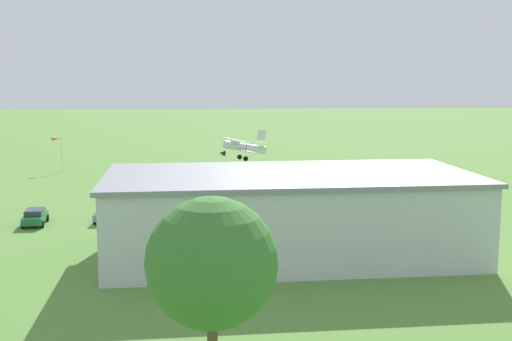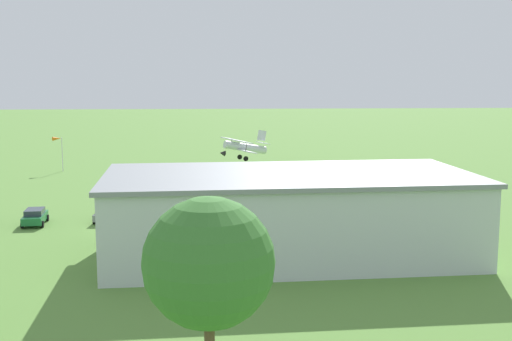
{
  "view_description": "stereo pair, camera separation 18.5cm",
  "coord_description": "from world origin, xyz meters",
  "px_view_note": "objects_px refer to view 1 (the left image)",
  "views": [
    {
      "loc": [
        9.73,
        86.26,
        14.08
      ],
      "look_at": [
        4.57,
        13.8,
        3.52
      ],
      "focal_mm": 45.44,
      "sensor_mm": 36.0,
      "label": 1
    },
    {
      "loc": [
        9.55,
        86.27,
        14.08
      ],
      "look_at": [
        4.57,
        13.8,
        3.52
      ],
      "focal_mm": 45.44,
      "sensor_mm": 36.0,
      "label": 2
    }
  ],
  "objects_px": {
    "car_green": "(35,216)",
    "person_walking_on_apron": "(408,214)",
    "person_watching_takeoff": "(146,208)",
    "person_near_hangar_door": "(133,205)",
    "biplane": "(243,147)",
    "car_grey": "(108,212)",
    "windsock": "(57,141)",
    "person_beside_truck": "(191,204)",
    "person_crossing_taxiway": "(189,206)",
    "hangar": "(289,214)",
    "tree_behind_hangar_left": "(212,263)"
  },
  "relations": [
    {
      "from": "car_grey",
      "to": "windsock",
      "type": "bearing_deg",
      "value": -69.88
    },
    {
      "from": "car_grey",
      "to": "person_crossing_taxiway",
      "type": "bearing_deg",
      "value": -160.97
    },
    {
      "from": "windsock",
      "to": "person_watching_takeoff",
      "type": "bearing_deg",
      "value": 116.25
    },
    {
      "from": "hangar",
      "to": "person_crossing_taxiway",
      "type": "xyz_separation_m",
      "value": [
        8.47,
        -16.24,
        -2.48
      ]
    },
    {
      "from": "car_green",
      "to": "person_walking_on_apron",
      "type": "bearing_deg",
      "value": 177.71
    },
    {
      "from": "car_green",
      "to": "person_beside_truck",
      "type": "height_order",
      "value": "person_beside_truck"
    },
    {
      "from": "person_beside_truck",
      "to": "person_near_hangar_door",
      "type": "bearing_deg",
      "value": 0.96
    },
    {
      "from": "biplane",
      "to": "windsock",
      "type": "relative_size",
      "value": 1.47
    },
    {
      "from": "car_grey",
      "to": "windsock",
      "type": "xyz_separation_m",
      "value": [
        12.64,
        -34.51,
        3.77
      ]
    },
    {
      "from": "person_beside_truck",
      "to": "hangar",
      "type": "bearing_deg",
      "value": 115.55
    },
    {
      "from": "person_watching_takeoff",
      "to": "car_green",
      "type": "bearing_deg",
      "value": 15.82
    },
    {
      "from": "car_grey",
      "to": "person_walking_on_apron",
      "type": "height_order",
      "value": "person_walking_on_apron"
    },
    {
      "from": "person_watching_takeoff",
      "to": "person_near_hangar_door",
      "type": "height_order",
      "value": "person_watching_takeoff"
    },
    {
      "from": "biplane",
      "to": "car_green",
      "type": "relative_size",
      "value": 1.78
    },
    {
      "from": "car_grey",
      "to": "person_near_hangar_door",
      "type": "height_order",
      "value": "car_grey"
    },
    {
      "from": "car_green",
      "to": "person_beside_truck",
      "type": "distance_m",
      "value": 15.6
    },
    {
      "from": "hangar",
      "to": "person_watching_takeoff",
      "type": "xyz_separation_m",
      "value": [
        12.73,
        -15.12,
        -2.48
      ]
    },
    {
      "from": "person_crossing_taxiway",
      "to": "person_near_hangar_door",
      "type": "xyz_separation_m",
      "value": [
        5.85,
        -0.99,
        -0.06
      ]
    },
    {
      "from": "car_green",
      "to": "person_walking_on_apron",
      "type": "height_order",
      "value": "person_walking_on_apron"
    },
    {
      "from": "person_crossing_taxiway",
      "to": "person_near_hangar_door",
      "type": "height_order",
      "value": "person_crossing_taxiway"
    },
    {
      "from": "car_green",
      "to": "person_near_hangar_door",
      "type": "xyz_separation_m",
      "value": [
        -8.69,
        -5.03,
        -0.03
      ]
    },
    {
      "from": "tree_behind_hangar_left",
      "to": "windsock",
      "type": "distance_m",
      "value": 76.22
    },
    {
      "from": "person_walking_on_apron",
      "to": "tree_behind_hangar_left",
      "type": "xyz_separation_m",
      "value": [
        19.15,
        35.42,
        5.82
      ]
    },
    {
      "from": "hangar",
      "to": "car_grey",
      "type": "bearing_deg",
      "value": -39.67
    },
    {
      "from": "person_beside_truck",
      "to": "person_watching_takeoff",
      "type": "bearing_deg",
      "value": 26.52
    },
    {
      "from": "car_grey",
      "to": "car_green",
      "type": "relative_size",
      "value": 1.1
    },
    {
      "from": "biplane",
      "to": "car_grey",
      "type": "distance_m",
      "value": 24.46
    },
    {
      "from": "car_grey",
      "to": "person_beside_truck",
      "type": "relative_size",
      "value": 2.8
    },
    {
      "from": "person_watching_takeoff",
      "to": "windsock",
      "type": "distance_m",
      "value": 36.91
    },
    {
      "from": "car_grey",
      "to": "person_walking_on_apron",
      "type": "bearing_deg",
      "value": 174.59
    },
    {
      "from": "car_green",
      "to": "windsock",
      "type": "height_order",
      "value": "windsock"
    },
    {
      "from": "person_crossing_taxiway",
      "to": "tree_behind_hangar_left",
      "type": "bearing_deg",
      "value": 93.2
    },
    {
      "from": "person_watching_takeoff",
      "to": "person_near_hangar_door",
      "type": "xyz_separation_m",
      "value": [
        1.6,
        -2.11,
        -0.06
      ]
    },
    {
      "from": "person_beside_truck",
      "to": "car_green",
      "type": "bearing_deg",
      "value": 19.21
    },
    {
      "from": "biplane",
      "to": "car_green",
      "type": "bearing_deg",
      "value": 44.5
    },
    {
      "from": "car_green",
      "to": "person_beside_truck",
      "type": "bearing_deg",
      "value": -160.79
    },
    {
      "from": "biplane",
      "to": "windsock",
      "type": "height_order",
      "value": "biplane"
    },
    {
      "from": "person_walking_on_apron",
      "to": "person_near_hangar_door",
      "type": "distance_m",
      "value": 28.05
    },
    {
      "from": "car_grey",
      "to": "car_green",
      "type": "bearing_deg",
      "value": 11.25
    },
    {
      "from": "biplane",
      "to": "windsock",
      "type": "distance_m",
      "value": 30.97
    },
    {
      "from": "hangar",
      "to": "person_beside_truck",
      "type": "relative_size",
      "value": 17.34
    },
    {
      "from": "windsock",
      "to": "biplane",
      "type": "bearing_deg",
      "value": 150.66
    },
    {
      "from": "car_grey",
      "to": "windsock",
      "type": "relative_size",
      "value": 0.91
    },
    {
      "from": "person_walking_on_apron",
      "to": "tree_behind_hangar_left",
      "type": "relative_size",
      "value": 0.18
    },
    {
      "from": "person_walking_on_apron",
      "to": "person_crossing_taxiway",
      "type": "bearing_deg",
      "value": -14.35
    },
    {
      "from": "person_watching_takeoff",
      "to": "windsock",
      "type": "relative_size",
      "value": 0.32
    },
    {
      "from": "person_beside_truck",
      "to": "person_walking_on_apron",
      "type": "distance_m",
      "value": 22.25
    },
    {
      "from": "car_grey",
      "to": "tree_behind_hangar_left",
      "type": "distance_m",
      "value": 39.94
    },
    {
      "from": "biplane",
      "to": "car_grey",
      "type": "relative_size",
      "value": 1.62
    },
    {
      "from": "person_watching_takeoff",
      "to": "person_near_hangar_door",
      "type": "bearing_deg",
      "value": -52.97
    }
  ]
}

